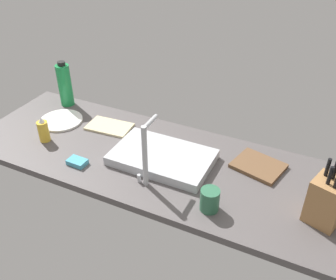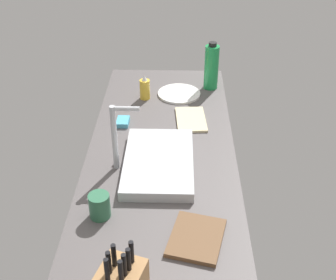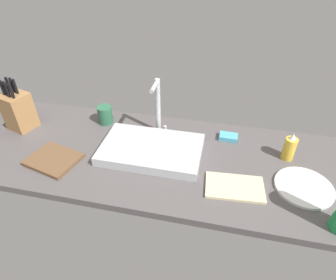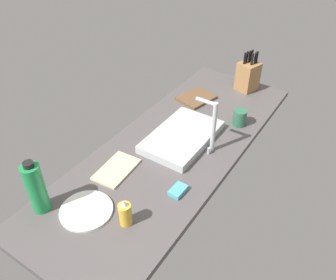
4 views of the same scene
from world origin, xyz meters
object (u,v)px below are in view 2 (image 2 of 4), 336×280
sink_basin (159,162)px  dish_sponge (123,122)px  coffee_mug (100,206)px  water_bottle (211,67)px  cutting_board (196,238)px  dish_towel (191,119)px  soap_bottle (145,89)px  faucet (117,134)px  dinner_plate (179,94)px

sink_basin → dish_sponge: size_ratio=5.23×
coffee_mug → dish_sponge: (66.54, -1.01, -3.69)cm
water_bottle → dish_sponge: (-41.45, 45.63, -11.62)cm
cutting_board → dish_towel: bearing=0.4°
soap_bottle → dish_towel: size_ratio=0.58×
water_bottle → dish_towel: bearing=162.5°
water_bottle → dish_sponge: water_bottle is taller
sink_basin → coffee_mug: size_ratio=4.82×
faucet → soap_bottle: 64.64cm
sink_basin → cutting_board: bearing=-160.5°
dish_towel → cutting_board: bearing=-179.6°
soap_bottle → coffee_mug: size_ratio=1.40×
sink_basin → water_bottle: 81.69cm
coffee_mug → dish_sponge: 66.65cm
cutting_board → water_bottle: 120.30cm
soap_bottle → water_bottle: (14.13, -36.46, 6.87)cm
dinner_plate → sink_basin: bearing=172.9°
soap_bottle → dish_sponge: 29.20cm
cutting_board → coffee_mug: bearing=72.5°
dish_sponge → coffee_mug: bearing=179.1°
faucet → dish_sponge: size_ratio=3.32×
dish_towel → dinner_plate: bearing=12.4°
cutting_board → dinner_plate: (109.88, 6.72, -0.30)cm
water_bottle → dish_sponge: bearing=132.3°
water_bottle → dish_towel: (-37.26, 11.71, -12.22)cm
cutting_board → dish_sponge: dish_sponge is taller
sink_basin → dish_sponge: (35.20, 19.41, -1.06)cm
dinner_plate → coffee_mug: bearing=163.7°
dinner_plate → soap_bottle: bearing=104.5°
dish_towel → coffee_mug: size_ratio=2.44×
coffee_mug → dish_sponge: bearing=-0.9°
sink_basin → dinner_plate: sink_basin is taller
dish_towel → dish_sponge: dish_sponge is taller
dinner_plate → dish_sponge: dish_sponge is taller
dinner_plate → dish_towel: bearing=-167.6°
cutting_board → coffee_mug: coffee_mug is taller
water_bottle → cutting_board: bearing=174.7°
faucet → cutting_board: (-41.74, -32.14, -16.16)cm
sink_basin → dish_sponge: bearing=28.9°
dinner_plate → dish_towel: size_ratio=0.99×
dish_towel → dish_sponge: bearing=97.0°
faucet → dish_sponge: (36.00, 2.37, -15.86)cm
sink_basin → cutting_board: 45.16cm
dish_sponge → dinner_plate: bearing=-40.8°
cutting_board → dish_sponge: size_ratio=2.44×
water_bottle → dinner_plate: 23.54cm
faucet → cutting_board: size_ratio=1.36×
soap_bottle → cutting_board: bearing=-166.4°
soap_bottle → dish_towel: bearing=-133.1°
water_bottle → dish_sponge: 62.73cm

